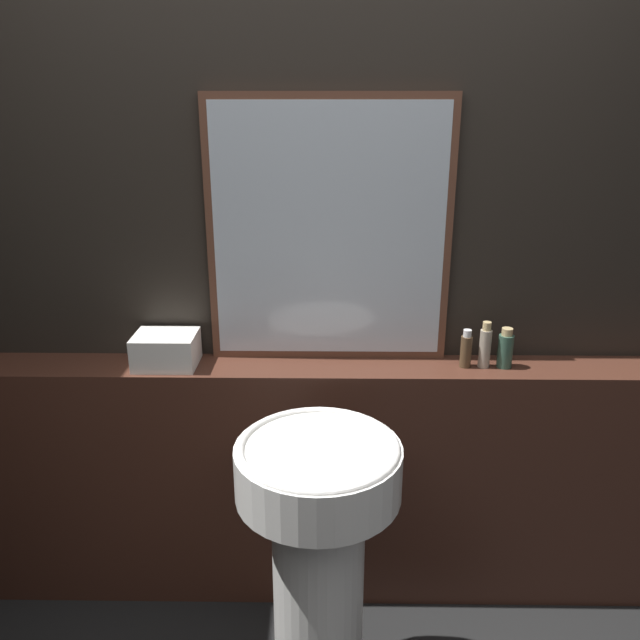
{
  "coord_description": "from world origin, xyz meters",
  "views": [
    {
      "loc": [
        0.05,
        -0.77,
        1.78
      ],
      "look_at": [
        0.03,
        1.09,
        1.13
      ],
      "focal_mm": 35.0,
      "sensor_mm": 36.0,
      "label": 1
    }
  ],
  "objects_px": {
    "mirror": "(329,233)",
    "conditioner_bottle": "(485,346)",
    "shampoo_bottle": "(466,350)",
    "towel_stack": "(166,350)",
    "pedestal_sink": "(318,548)",
    "lotion_bottle": "(505,349)"
  },
  "relations": [
    {
      "from": "mirror",
      "to": "conditioner_bottle",
      "type": "xyz_separation_m",
      "value": [
        0.53,
        -0.08,
        -0.37
      ]
    },
    {
      "from": "shampoo_bottle",
      "to": "conditioner_bottle",
      "type": "height_order",
      "value": "conditioner_bottle"
    },
    {
      "from": "mirror",
      "to": "towel_stack",
      "type": "relative_size",
      "value": 4.24
    },
    {
      "from": "shampoo_bottle",
      "to": "conditioner_bottle",
      "type": "distance_m",
      "value": 0.06
    },
    {
      "from": "pedestal_sink",
      "to": "towel_stack",
      "type": "relative_size",
      "value": 4.3
    },
    {
      "from": "towel_stack",
      "to": "conditioner_bottle",
      "type": "distance_m",
      "value": 1.09
    },
    {
      "from": "pedestal_sink",
      "to": "shampoo_bottle",
      "type": "relative_size",
      "value": 6.74
    },
    {
      "from": "towel_stack",
      "to": "shampoo_bottle",
      "type": "distance_m",
      "value": 1.02
    },
    {
      "from": "mirror",
      "to": "shampoo_bottle",
      "type": "xyz_separation_m",
      "value": [
        0.47,
        -0.08,
        -0.38
      ]
    },
    {
      "from": "towel_stack",
      "to": "conditioner_bottle",
      "type": "height_order",
      "value": "conditioner_bottle"
    },
    {
      "from": "pedestal_sink",
      "to": "towel_stack",
      "type": "xyz_separation_m",
      "value": [
        -0.53,
        0.47,
        0.43
      ]
    },
    {
      "from": "conditioner_bottle",
      "to": "lotion_bottle",
      "type": "relative_size",
      "value": 1.16
    },
    {
      "from": "conditioner_bottle",
      "to": "shampoo_bottle",
      "type": "bearing_deg",
      "value": 180.0
    },
    {
      "from": "lotion_bottle",
      "to": "pedestal_sink",
      "type": "bearing_deg",
      "value": -143.1
    },
    {
      "from": "towel_stack",
      "to": "lotion_bottle",
      "type": "relative_size",
      "value": 1.5
    },
    {
      "from": "shampoo_bottle",
      "to": "lotion_bottle",
      "type": "relative_size",
      "value": 0.96
    },
    {
      "from": "shampoo_bottle",
      "to": "pedestal_sink",
      "type": "bearing_deg",
      "value": -136.39
    },
    {
      "from": "mirror",
      "to": "conditioner_bottle",
      "type": "distance_m",
      "value": 0.65
    },
    {
      "from": "mirror",
      "to": "conditioner_bottle",
      "type": "bearing_deg",
      "value": -8.96
    },
    {
      "from": "towel_stack",
      "to": "shampoo_bottle",
      "type": "xyz_separation_m",
      "value": [
        1.02,
        0.0,
        0.01
      ]
    },
    {
      "from": "pedestal_sink",
      "to": "mirror",
      "type": "distance_m",
      "value": 0.99
    },
    {
      "from": "conditioner_bottle",
      "to": "lotion_bottle",
      "type": "bearing_deg",
      "value": 0.0
    }
  ]
}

